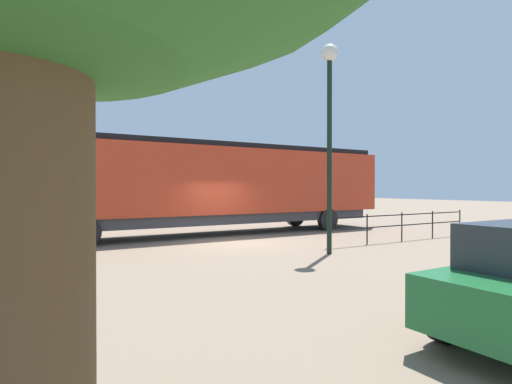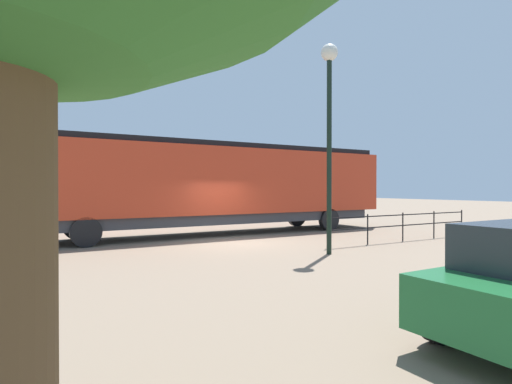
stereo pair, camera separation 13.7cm
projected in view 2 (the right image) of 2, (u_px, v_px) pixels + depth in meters
ground_plane at (235, 243)px, 15.77m from camera, size 120.00×120.00×0.00m
locomotive at (225, 184)px, 19.00m from camera, size 3.05×17.82×4.17m
lamp_post at (329, 104)px, 13.08m from camera, size 0.55×0.55×6.78m
platform_fence at (403, 223)px, 16.34m from camera, size 0.05×7.91×1.15m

